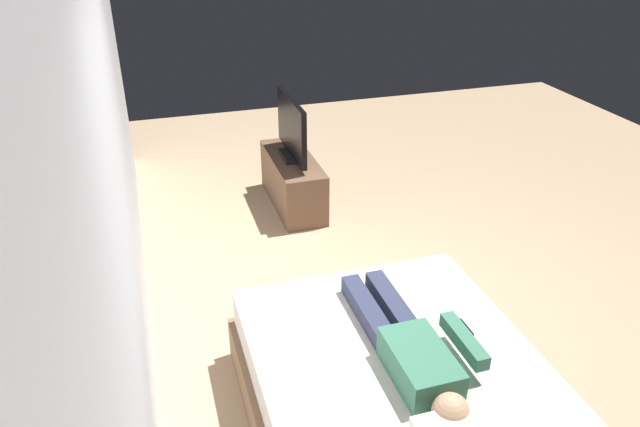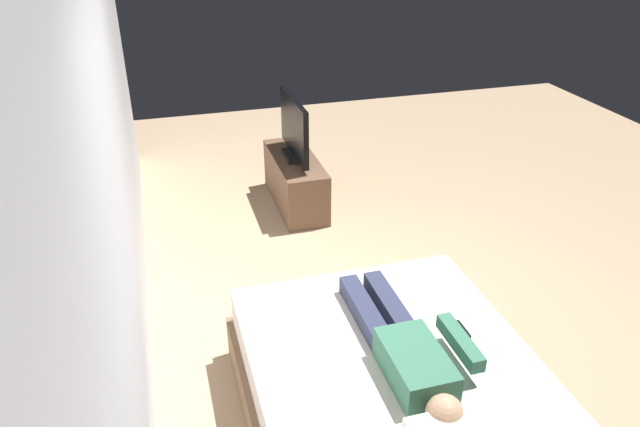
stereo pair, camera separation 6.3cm
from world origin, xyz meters
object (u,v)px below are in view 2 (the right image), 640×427
object	(u,v)px
bed	(396,405)
person	(408,350)
tv_stand	(295,181)
remote	(461,329)
tv	(294,130)

from	to	relation	value
bed	person	xyz separation A→B (m)	(0.03, -0.05, 0.36)
bed	tv_stand	xyz separation A→B (m)	(3.00, -0.18, -0.01)
bed	person	bearing A→B (deg)	-62.30
remote	tv_stand	size ratio (longest dim) A/B	0.14
person	tv_stand	world-z (taller)	person
bed	remote	size ratio (longest dim) A/B	13.14
tv_stand	tv	distance (m)	0.53
remote	tv	world-z (taller)	tv
remote	tv	distance (m)	2.84
bed	remote	world-z (taller)	remote
remote	person	bearing A→B (deg)	110.47
remote	tv	bearing A→B (deg)	5.61
tv_stand	person	bearing A→B (deg)	177.54
tv_stand	remote	bearing A→B (deg)	-174.39
bed	person	world-z (taller)	person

